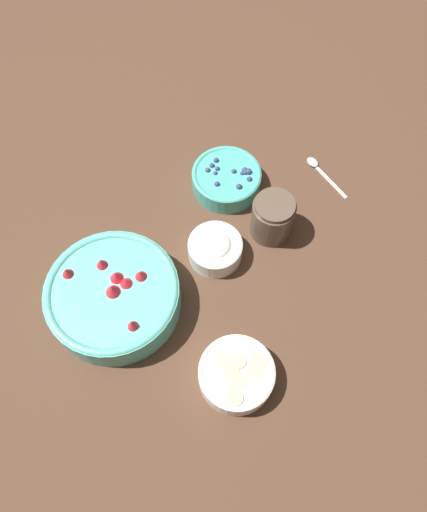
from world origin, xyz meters
name	(u,v)px	position (x,y,z in m)	size (l,w,h in m)	color
ground_plane	(188,252)	(0.00, 0.00, 0.00)	(4.00, 4.00, 0.00)	#4C3323
bowl_strawberries	(113,295)	(0.17, -0.08, 0.04)	(0.27, 0.27, 0.10)	#56B7A8
bowl_blueberries	(225,178)	(-0.19, 0.00, 0.03)	(0.16, 0.16, 0.06)	#47AD9E
bowl_bananas	(236,374)	(0.20, 0.21, 0.03)	(0.14, 0.14, 0.05)	white
bowl_cream	(215,248)	(-0.02, 0.06, 0.03)	(0.12, 0.12, 0.06)	white
jar_chocolate	(272,218)	(-0.13, 0.14, 0.05)	(0.09, 0.09, 0.10)	brown
spoon	(320,170)	(-0.33, 0.18, 0.00)	(0.08, 0.13, 0.01)	silver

